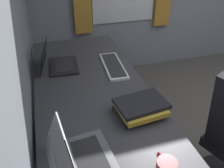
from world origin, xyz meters
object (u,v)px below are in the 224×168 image
object	(u,v)px
keyboard_main	(113,66)
book_stack_near	(141,108)
laptop_left	(56,62)
drawer_pedestal	(100,162)
laptop_leftmost	(79,158)

from	to	relation	value
keyboard_main	book_stack_near	distance (m)	0.57
laptop_left	book_stack_near	world-z (taller)	laptop_left
laptop_left	drawer_pedestal	bearing A→B (deg)	-165.55
keyboard_main	laptop_left	bearing A→B (deg)	74.67
drawer_pedestal	keyboard_main	world-z (taller)	keyboard_main
laptop_leftmost	drawer_pedestal	bearing A→B (deg)	-28.67
laptop_left	keyboard_main	world-z (taller)	laptop_left
laptop_left	laptop_leftmost	bearing A→B (deg)	-179.27
laptop_leftmost	book_stack_near	world-z (taller)	laptop_leftmost
laptop_leftmost	keyboard_main	xyz separation A→B (m)	(0.83, -0.41, -0.04)
laptop_leftmost	keyboard_main	size ratio (longest dim) A/B	0.85
drawer_pedestal	laptop_left	size ratio (longest dim) A/B	2.23
drawer_pedestal	laptop_left	world-z (taller)	laptop_left
drawer_pedestal	laptop_leftmost	distance (m)	0.54
keyboard_main	drawer_pedestal	bearing A→B (deg)	155.28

